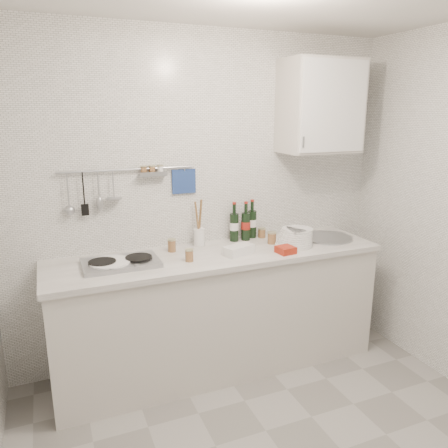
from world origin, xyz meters
name	(u,v)px	position (x,y,z in m)	size (l,w,h in m)	color
back_wall	(204,200)	(0.00, 1.40, 1.25)	(3.00, 0.02, 2.50)	silver
counter	(219,313)	(0.01, 1.10, 0.43)	(2.44, 0.64, 0.96)	beige
wall_rail	(125,183)	(-0.60, 1.37, 1.43)	(0.98, 0.09, 0.34)	#93969B
wall_cabinet	(321,107)	(0.90, 1.22, 1.95)	(0.60, 0.38, 0.70)	beige
plate_stack_hob	(109,264)	(-0.78, 1.09, 0.94)	(0.29, 0.28, 0.04)	#5458BE
plate_stack_sink	(295,237)	(0.62, 1.06, 0.98)	(0.31, 0.29, 0.13)	white
wine_bottles	(244,221)	(0.32, 1.33, 1.07)	(0.25, 0.12, 0.31)	black
butter_dish	(239,250)	(0.12, 1.01, 0.95)	(0.22, 0.11, 0.07)	white
strawberry_punnet	(286,250)	(0.45, 0.90, 0.94)	(0.12, 0.12, 0.05)	red
utensil_crock	(199,235)	(-0.07, 1.32, 1.00)	(0.09, 0.09, 0.36)	white
jar_a	(172,245)	(-0.30, 1.25, 0.97)	(0.06, 0.06, 0.09)	brown
jar_b	(262,233)	(0.47, 1.33, 0.96)	(0.06, 0.06, 0.08)	brown
jar_c	(272,238)	(0.47, 1.14, 0.97)	(0.07, 0.07, 0.09)	brown
jar_d	(189,255)	(-0.25, 1.00, 0.96)	(0.06, 0.06, 0.09)	brown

